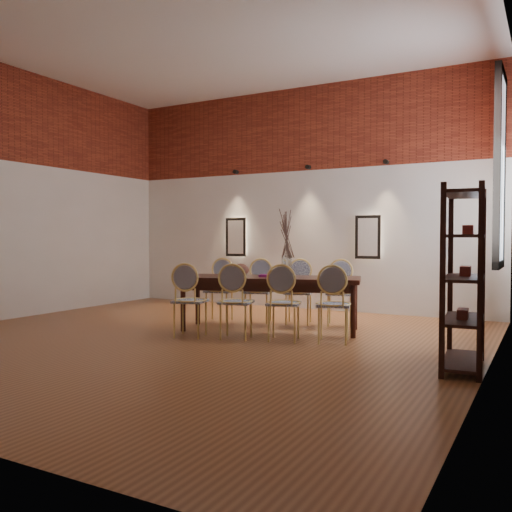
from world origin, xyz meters
The scene contains 30 objects.
floor centered at (0.00, 0.00, -0.01)m, with size 7.00×7.00×0.02m, color brown.
ceiling centered at (0.00, 0.00, 4.01)m, with size 7.00×7.00×0.02m, color silver.
wall_back centered at (0.00, 3.55, 2.00)m, with size 7.00×0.10×4.00m, color silver.
wall_left centered at (-3.55, 0.00, 2.00)m, with size 0.10×7.00×4.00m, color silver.
wall_right centered at (3.55, 0.00, 2.00)m, with size 0.10×7.00×4.00m, color silver.
brick_band_back centered at (0.00, 3.48, 3.25)m, with size 7.00×0.02×1.50m, color maroon.
brick_band_left centered at (-3.48, 0.00, 3.25)m, with size 0.02×7.00×1.50m, color maroon.
brick_band_right centered at (3.48, 0.00, 3.25)m, with size 0.02×7.00×1.50m, color maroon.
niche_left centered at (-1.30, 3.45, 1.30)m, with size 0.36×0.06×0.66m, color #FFEAC6.
niche_right centered at (1.30, 3.45, 1.30)m, with size 0.36×0.06×0.66m, color #FFEAC6.
spot_fixture_left centered at (-1.30, 3.42, 2.55)m, with size 0.08×0.08×0.10m, color black.
spot_fixture_mid centered at (0.20, 3.42, 2.55)m, with size 0.08×0.08×0.10m, color black.
spot_fixture_right centered at (1.60, 3.42, 2.55)m, with size 0.08×0.08×0.10m, color black.
window_glass centered at (3.46, 2.00, 2.15)m, with size 0.02×0.78×2.38m, color silver.
window_frame centered at (3.44, 2.00, 2.15)m, with size 0.08×0.90×2.50m, color black.
window_mullion centered at (3.44, 2.00, 2.15)m, with size 0.06×0.06×2.40m, color black.
dining_table centered at (0.60, 1.13, 0.38)m, with size 2.47×0.79×0.75m, color #35130D.
chair_near_a centered at (-0.10, 0.22, 0.47)m, with size 0.44×0.44×0.94m, color #DEC068, non-canonical shape.
chair_near_b centered at (0.49, 0.40, 0.47)m, with size 0.44×0.44×0.94m, color #DEC068, non-canonical shape.
chair_near_c centered at (1.09, 0.57, 0.47)m, with size 0.44×0.44×0.94m, color #DEC068, non-canonical shape.
chair_near_d centered at (1.68, 0.74, 0.47)m, with size 0.44×0.44×0.94m, color #DEC068, non-canonical shape.
chair_far_a centered at (-0.48, 1.53, 0.47)m, with size 0.44×0.44×0.94m, color #DEC068, non-canonical shape.
chair_far_b centered at (0.12, 1.70, 0.47)m, with size 0.44×0.44×0.94m, color #DEC068, non-canonical shape.
chair_far_c centered at (0.71, 1.87, 0.47)m, with size 0.44×0.44×0.94m, color #DEC068, non-canonical shape.
chair_far_d centered at (1.30, 2.04, 0.47)m, with size 0.44×0.44×0.94m, color #DEC068, non-canonical shape.
vase centered at (0.83, 1.20, 0.90)m, with size 0.14×0.14×0.30m, color silver.
dried_branches centered at (0.83, 1.20, 1.35)m, with size 0.50×0.50×0.70m, color #4A342A, non-canonical shape.
bowl centered at (0.22, 0.97, 0.84)m, with size 0.24×0.24×0.18m, color brown.
book centered at (0.59, 1.14, 0.77)m, with size 0.26×0.18×0.03m, color #7B126D.
shelving_rack centered at (3.28, 0.08, 0.90)m, with size 0.38×1.00×1.80m, color black, non-canonical shape.
Camera 1 is at (4.02, -5.54, 1.30)m, focal length 38.00 mm.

